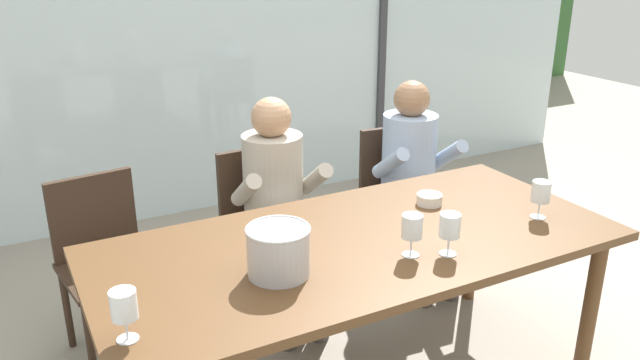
{
  "coord_description": "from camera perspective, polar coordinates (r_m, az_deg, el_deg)",
  "views": [
    {
      "loc": [
        -1.27,
        -2.04,
        1.95
      ],
      "look_at": [
        0.0,
        0.35,
        0.93
      ],
      "focal_mm": 35.56,
      "sensor_mm": 36.0,
      "label": 1
    }
  ],
  "objects": [
    {
      "name": "window_mullion_right",
      "position": [
        5.37,
        5.61,
        13.61
      ],
      "size": [
        0.06,
        0.06,
        2.6
      ],
      "primitive_type": "cube",
      "color": "#38383D",
      "rests_on": "ground"
    },
    {
      "name": "chair_near_curtain",
      "position": [
        3.3,
        -18.89,
        -6.13
      ],
      "size": [
        0.5,
        0.5,
        0.89
      ],
      "rotation": [
        0.0,
        0.0,
        0.14
      ],
      "color": "#332319",
      "rests_on": "ground"
    },
    {
      "name": "person_pale_blue_shirt",
      "position": [
        3.75,
        8.54,
        0.87
      ],
      "size": [
        0.49,
        0.63,
        1.21
      ],
      "rotation": [
        0.0,
        0.0,
        -0.1
      ],
      "color": "#9EB2D1",
      "rests_on": "ground"
    },
    {
      "name": "window_glass_panel",
      "position": [
        4.69,
        -12.26,
        12.24
      ],
      "size": [
        7.42,
        0.03,
        2.6
      ],
      "primitive_type": "cube",
      "color": "silver",
      "rests_on": "ground"
    },
    {
      "name": "wine_glass_near_bucket",
      "position": [
        2.55,
        11.59,
        -4.2
      ],
      "size": [
        0.08,
        0.08,
        0.17
      ],
      "color": "silver",
      "rests_on": "dining_table"
    },
    {
      "name": "chair_center",
      "position": [
        3.93,
        7.03,
        -0.81
      ],
      "size": [
        0.48,
        0.48,
        0.89
      ],
      "rotation": [
        0.0,
        0.0,
        -0.09
      ],
      "color": "#332319",
      "rests_on": "ground"
    },
    {
      "name": "ice_bucket_primary",
      "position": [
        2.37,
        -3.76,
        -6.32
      ],
      "size": [
        0.24,
        0.24,
        0.19
      ],
      "color": "#B7B7BC",
      "rests_on": "dining_table"
    },
    {
      "name": "wine_glass_center_pour",
      "position": [
        2.07,
        -17.25,
        -10.77
      ],
      "size": [
        0.08,
        0.08,
        0.17
      ],
      "color": "silver",
      "rests_on": "dining_table"
    },
    {
      "name": "dining_table",
      "position": [
        2.71,
        3.5,
        -6.75
      ],
      "size": [
        2.22,
        1.01,
        0.78
      ],
      "color": "brown",
      "rests_on": "ground"
    },
    {
      "name": "hillside_vineyard",
      "position": [
        8.25,
        -19.49,
        13.41
      ],
      "size": [
        13.42,
        2.4,
        2.15
      ],
      "primitive_type": "cube",
      "color": "#386633",
      "rests_on": "ground"
    },
    {
      "name": "chair_left_of_center",
      "position": [
        3.53,
        -5.18,
        -3.29
      ],
      "size": [
        0.47,
        0.47,
        0.89
      ],
      "rotation": [
        0.0,
        0.0,
        0.07
      ],
      "color": "#332319",
      "rests_on": "ground"
    },
    {
      "name": "wine_glass_by_left_taster",
      "position": [
        2.52,
        8.28,
        -4.32
      ],
      "size": [
        0.08,
        0.08,
        0.17
      ],
      "color": "silver",
      "rests_on": "dining_table"
    },
    {
      "name": "ground",
      "position": [
        3.83,
        -4.63,
        -10.01
      ],
      "size": [
        14.0,
        14.0,
        0.0
      ],
      "primitive_type": "plane",
      "color": "#9E9384"
    },
    {
      "name": "wine_glass_by_right_taster",
      "position": [
        3.0,
        19.26,
        -1.14
      ],
      "size": [
        0.08,
        0.08,
        0.17
      ],
      "color": "silver",
      "rests_on": "dining_table"
    },
    {
      "name": "person_beige_jumper",
      "position": [
        3.33,
        -3.75,
        -1.51
      ],
      "size": [
        0.48,
        0.62,
        1.21
      ],
      "rotation": [
        0.0,
        0.0,
        -0.06
      ],
      "color": "#B7AD9E",
      "rests_on": "ground"
    },
    {
      "name": "tasting_bowl",
      "position": [
        3.05,
        9.82,
        -1.71
      ],
      "size": [
        0.12,
        0.12,
        0.05
      ],
      "primitive_type": "cylinder",
      "color": "silver",
      "rests_on": "dining_table"
    }
  ]
}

